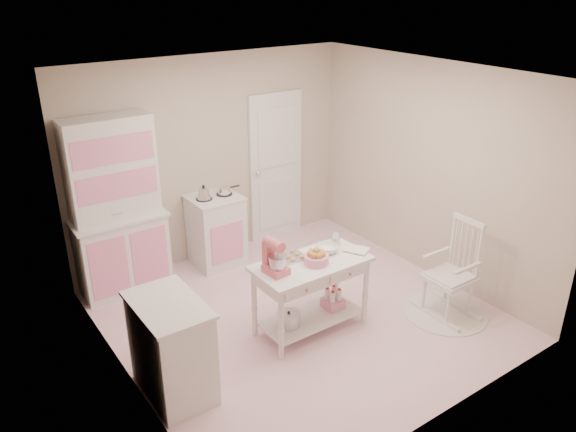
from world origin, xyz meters
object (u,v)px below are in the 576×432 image
object	(u,v)px
hutch	(117,208)
stove	(216,230)
stand_mixer	(276,257)
bread_basket	(316,259)
base_cabinet	(172,348)
work_table	(311,296)
rocking_chair	(451,269)

from	to	relation	value
hutch	stove	bearing A→B (deg)	-2.39
stove	stand_mixer	size ratio (longest dim) A/B	2.71
bread_basket	base_cabinet	bearing A→B (deg)	-179.63
hutch	work_table	size ratio (longest dim) A/B	1.73
hutch	bread_basket	world-z (taller)	hutch
stove	bread_basket	distance (m)	1.96
hutch	base_cabinet	distance (m)	2.08
base_cabinet	stand_mixer	distance (m)	1.26
work_table	bread_basket	world-z (taller)	bread_basket
hutch	rocking_chair	world-z (taller)	hutch
base_cabinet	bread_basket	size ratio (longest dim) A/B	3.68
hutch	base_cabinet	size ratio (longest dim) A/B	2.26
rocking_chair	bread_basket	bearing A→B (deg)	158.45
rocking_chair	bread_basket	world-z (taller)	rocking_chair
stove	rocking_chair	world-z (taller)	rocking_chair
hutch	stand_mixer	world-z (taller)	hutch
rocking_chair	stand_mixer	size ratio (longest dim) A/B	3.24
base_cabinet	stand_mixer	world-z (taller)	stand_mixer
work_table	base_cabinet	bearing A→B (deg)	-177.81
stove	base_cabinet	xyz separation A→B (m)	(-1.49, -1.93, 0.00)
stove	work_table	xyz separation A→B (m)	(0.09, -1.87, -0.06)
hutch	base_cabinet	world-z (taller)	hutch
stove	work_table	size ratio (longest dim) A/B	0.77
stove	bread_basket	size ratio (longest dim) A/B	3.68
stove	rocking_chair	bearing A→B (deg)	-59.16
rocking_chair	stand_mixer	distance (m)	1.98
work_table	stand_mixer	size ratio (longest dim) A/B	3.53
stove	stand_mixer	xyz separation A→B (m)	(-0.33, -1.85, 0.51)
hutch	stove	xyz separation A→B (m)	(1.20, -0.05, -0.58)
stand_mixer	work_table	bearing A→B (deg)	-8.45
rocking_chair	stand_mixer	world-z (taller)	stand_mixer
work_table	rocking_chair	bearing A→B (deg)	-24.09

